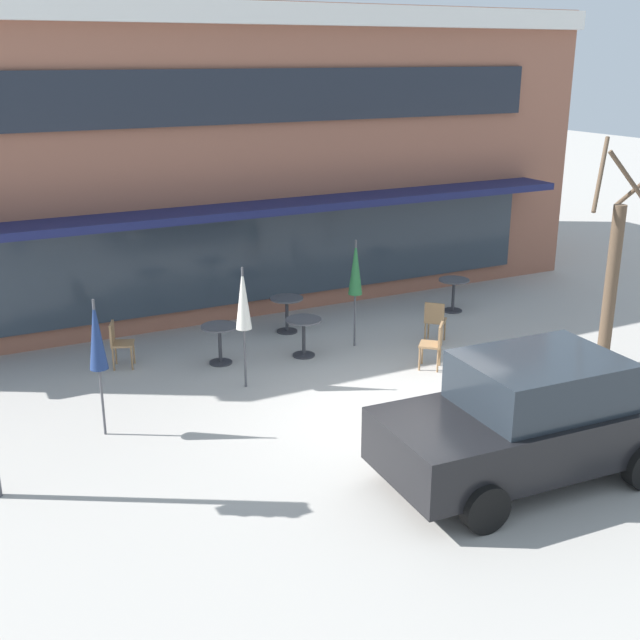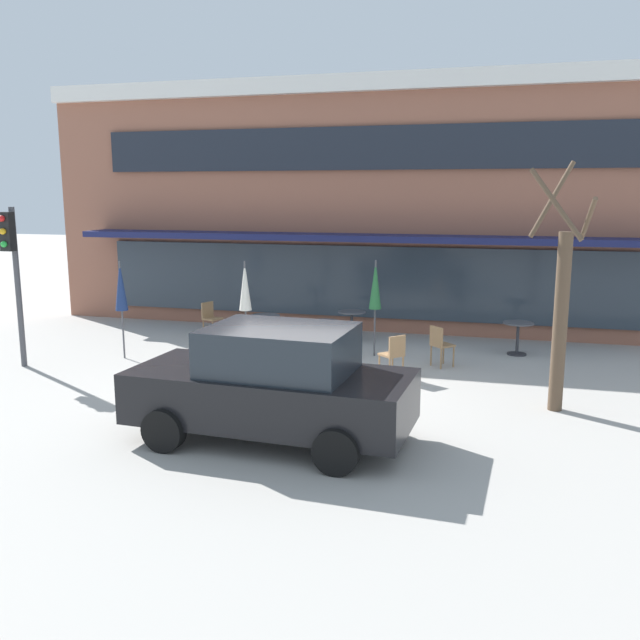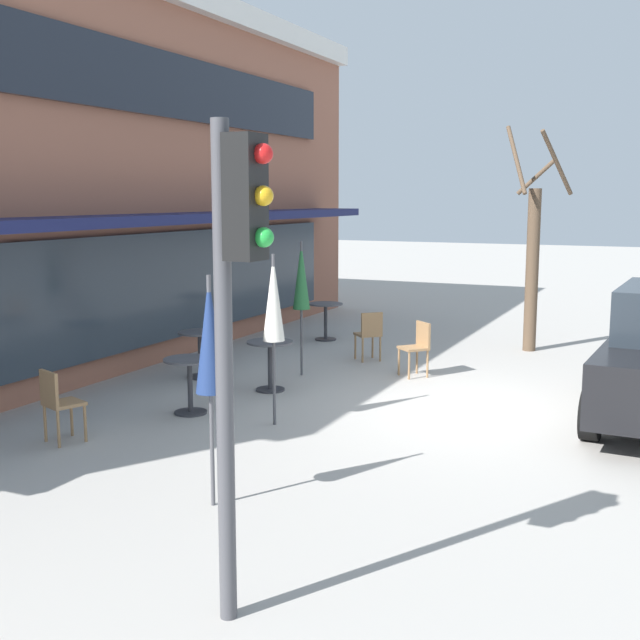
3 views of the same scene
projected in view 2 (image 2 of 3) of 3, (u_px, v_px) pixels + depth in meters
name	position (u px, v px, depth m)	size (l,w,h in m)	color
ground_plane	(288.00, 393.00, 12.68)	(80.00, 80.00, 0.00)	#ADA8A0
building_facade	(383.00, 203.00, 21.50)	(17.76, 9.10, 6.68)	#935B47
cafe_table_near_wall	(352.00, 321.00, 17.00)	(0.70, 0.70, 0.76)	#333338
cafe_table_streetside	(518.00, 333.00, 15.55)	(0.70, 0.70, 0.76)	#333338
cafe_table_by_tree	(266.00, 325.00, 16.47)	(0.70, 0.70, 0.76)	#333338
cafe_table_mid_patio	(325.00, 331.00, 15.70)	(0.70, 0.70, 0.76)	#333338
patio_umbrella_green_folded	(375.00, 286.00, 15.23)	(0.28, 0.28, 2.20)	#4C4C51
patio_umbrella_cream_folded	(121.00, 287.00, 15.03)	(0.28, 0.28, 2.20)	#4C4C51
patio_umbrella_corner_open	(245.00, 287.00, 15.04)	(0.28, 0.28, 2.20)	#4C4C51
cafe_chair_0	(210.00, 316.00, 17.56)	(0.52, 0.52, 0.89)	#9E754C
cafe_chair_1	(440.00, 343.00, 14.47)	(0.57, 0.57, 0.89)	#9E754C
cafe_chair_2	(394.00, 353.00, 13.59)	(0.57, 0.57, 0.89)	#9E754C
parked_sedan	(273.00, 384.00, 10.09)	(4.29, 2.19, 1.76)	black
street_tree	(561.00, 309.00, 11.37)	(1.08, 1.27, 4.22)	brown
traffic_light_pole	(12.00, 260.00, 14.12)	(0.26, 0.44, 3.40)	#47474C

